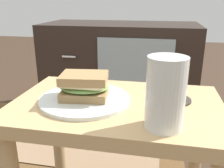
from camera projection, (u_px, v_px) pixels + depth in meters
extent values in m
cube|color=tan|center=(117.00, 108.00, 0.66)|extent=(0.56, 0.36, 0.04)
cylinder|color=tan|center=(59.00, 143.00, 0.92)|extent=(0.04, 0.04, 0.43)
cylinder|color=tan|center=(195.00, 158.00, 0.83)|extent=(0.04, 0.04, 0.43)
cube|color=black|center=(120.00, 68.00, 1.62)|extent=(0.96, 0.44, 0.58)
cube|color=#8C9EA8|center=(134.00, 78.00, 1.38)|extent=(0.42, 0.01, 0.44)
cylinder|color=silver|center=(69.00, 57.00, 1.42)|extent=(0.08, 0.01, 0.01)
cylinder|color=silver|center=(71.00, 92.00, 1.49)|extent=(0.08, 0.01, 0.01)
cube|color=brown|center=(65.00, 135.00, 1.37)|extent=(1.27, 0.67, 0.01)
cube|color=#937556|center=(65.00, 134.00, 1.37)|extent=(1.04, 0.55, 0.00)
cylinder|color=silver|center=(85.00, 99.00, 0.66)|extent=(0.24, 0.24, 0.01)
cube|color=#9E7A4C|center=(85.00, 94.00, 0.66)|extent=(0.13, 0.10, 0.02)
ellipsoid|color=#729E4C|center=(84.00, 87.00, 0.65)|extent=(0.14, 0.11, 0.02)
cube|color=beige|center=(84.00, 83.00, 0.65)|extent=(0.11, 0.09, 0.01)
cube|color=#9E7A4C|center=(84.00, 78.00, 0.64)|extent=(0.13, 0.11, 0.02)
cylinder|color=silver|center=(166.00, 93.00, 0.50)|extent=(0.08, 0.08, 0.15)
cylinder|color=#C67219|center=(165.00, 99.00, 0.51)|extent=(0.07, 0.07, 0.12)
cylinder|color=white|center=(168.00, 67.00, 0.49)|extent=(0.07, 0.07, 0.01)
cylinder|color=#332D28|center=(174.00, 100.00, 0.67)|extent=(0.09, 0.09, 0.01)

